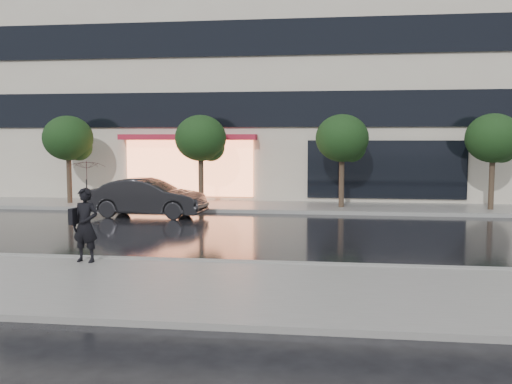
# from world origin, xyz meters

# --- Properties ---
(ground) EXTENTS (120.00, 120.00, 0.00)m
(ground) POSITION_xyz_m (0.00, 0.00, 0.00)
(ground) COLOR black
(ground) RESTS_ON ground
(sidewalk_near) EXTENTS (60.00, 4.50, 0.12)m
(sidewalk_near) POSITION_xyz_m (0.00, -3.25, 0.06)
(sidewalk_near) COLOR slate
(sidewalk_near) RESTS_ON ground
(sidewalk_far) EXTENTS (60.00, 3.50, 0.12)m
(sidewalk_far) POSITION_xyz_m (0.00, 10.25, 0.06)
(sidewalk_far) COLOR slate
(sidewalk_far) RESTS_ON ground
(curb_near) EXTENTS (60.00, 0.25, 0.14)m
(curb_near) POSITION_xyz_m (0.00, -1.00, 0.07)
(curb_near) COLOR gray
(curb_near) RESTS_ON ground
(curb_far) EXTENTS (60.00, 0.25, 0.14)m
(curb_far) POSITION_xyz_m (0.00, 8.50, 0.07)
(curb_far) COLOR gray
(curb_far) RESTS_ON ground
(office_building) EXTENTS (30.00, 12.76, 18.00)m
(office_building) POSITION_xyz_m (-0.00, 17.97, 9.00)
(office_building) COLOR beige
(office_building) RESTS_ON ground
(tree_far_west) EXTENTS (2.20, 2.20, 3.99)m
(tree_far_west) POSITION_xyz_m (-8.94, 10.03, 2.92)
(tree_far_west) COLOR #33261C
(tree_far_west) RESTS_ON ground
(tree_mid_west) EXTENTS (2.20, 2.20, 3.99)m
(tree_mid_west) POSITION_xyz_m (-2.94, 10.03, 2.92)
(tree_mid_west) COLOR #33261C
(tree_mid_west) RESTS_ON ground
(tree_mid_east) EXTENTS (2.20, 2.20, 3.99)m
(tree_mid_east) POSITION_xyz_m (3.06, 10.03, 2.92)
(tree_mid_east) COLOR #33261C
(tree_mid_east) RESTS_ON ground
(tree_far_east) EXTENTS (2.20, 2.20, 3.99)m
(tree_far_east) POSITION_xyz_m (9.06, 10.03, 2.92)
(tree_far_east) COLOR #33261C
(tree_far_east) RESTS_ON ground
(parked_car) EXTENTS (4.52, 1.81, 1.46)m
(parked_car) POSITION_xyz_m (-4.39, 6.98, 0.73)
(parked_car) COLOR black
(parked_car) RESTS_ON ground
(pedestrian_with_umbrella) EXTENTS (1.00, 1.01, 2.38)m
(pedestrian_with_umbrella) POSITION_xyz_m (-3.06, -1.50, 1.64)
(pedestrian_with_umbrella) COLOR black
(pedestrian_with_umbrella) RESTS_ON sidewalk_near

